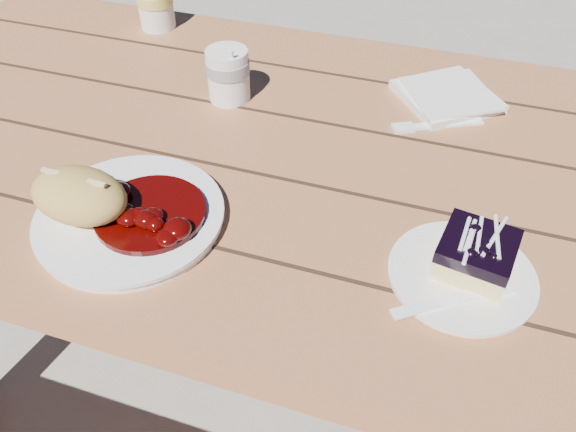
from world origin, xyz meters
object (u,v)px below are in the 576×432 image
(blueberry_cake, at_px, (476,253))
(dessert_plate, at_px, (461,276))
(picnic_table, at_px, (398,244))
(main_plate, at_px, (131,218))
(coffee_cup, at_px, (228,75))
(bread_roll, at_px, (79,196))
(second_cup, at_px, (156,6))

(blueberry_cake, bearing_deg, dessert_plate, -114.11)
(dessert_plate, bearing_deg, picnic_table, 115.25)
(main_plate, height_order, coffee_cup, coffee_cup)
(blueberry_cake, distance_m, coffee_cup, 0.53)
(picnic_table, bearing_deg, main_plate, -146.45)
(picnic_table, distance_m, bread_roll, 0.52)
(bread_roll, distance_m, dessert_plate, 0.50)
(dessert_plate, bearing_deg, blueberry_cake, 56.31)
(picnic_table, height_order, coffee_cup, coffee_cup)
(main_plate, distance_m, dessert_plate, 0.44)
(picnic_table, xyz_separation_m, bread_roll, (-0.40, -0.25, 0.21))
(picnic_table, xyz_separation_m, second_cup, (-0.59, 0.32, 0.21))
(coffee_cup, bearing_deg, bread_roll, -100.08)
(picnic_table, xyz_separation_m, blueberry_cake, (0.10, -0.18, 0.20))
(dessert_plate, bearing_deg, bread_roll, -173.32)
(main_plate, bearing_deg, coffee_cup, 88.59)
(main_plate, bearing_deg, second_cup, 113.96)
(picnic_table, distance_m, main_plate, 0.45)
(picnic_table, relative_size, second_cup, 22.02)
(dessert_plate, relative_size, coffee_cup, 1.94)
(bread_roll, bearing_deg, dessert_plate, 6.68)
(bread_roll, bearing_deg, main_plate, 19.98)
(bread_roll, bearing_deg, coffee_cup, 79.92)
(dessert_plate, bearing_deg, second_cup, 143.22)
(picnic_table, relative_size, bread_roll, 14.81)
(dessert_plate, relative_size, blueberry_cake, 1.77)
(bread_roll, distance_m, coffee_cup, 0.36)
(second_cup, bearing_deg, dessert_plate, -36.78)
(dessert_plate, relative_size, second_cup, 1.94)
(coffee_cup, bearing_deg, picnic_table, -16.99)
(second_cup, bearing_deg, picnic_table, -28.21)
(main_plate, xyz_separation_m, blueberry_cake, (0.45, 0.05, 0.03))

